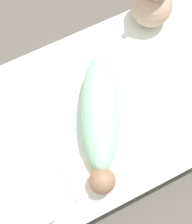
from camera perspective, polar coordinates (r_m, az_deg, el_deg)
The scene contains 5 objects.
ground_plane at distance 1.63m, azimuth -0.66°, elevation -2.80°, with size 12.00×12.00×0.00m, color #514C47.
bed_mattress at distance 1.52m, azimuth -0.71°, elevation -1.64°, with size 1.45×0.82×0.24m.
burp_cloth at distance 1.34m, azimuth -0.94°, elevation -11.24°, with size 0.20×0.16×0.02m.
swaddled_baby at distance 1.31m, azimuth 0.84°, elevation -0.87°, with size 0.37×0.58×0.17m.
bunny_plush at distance 1.55m, azimuth 10.34°, elevation 19.15°, with size 0.20×0.20×0.36m.
Camera 1 is at (0.17, 0.39, 1.58)m, focal length 50.00 mm.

